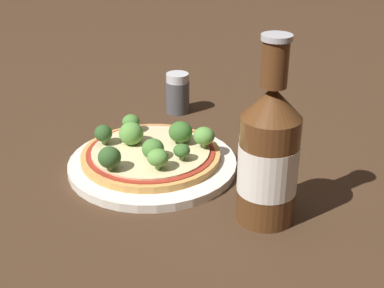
% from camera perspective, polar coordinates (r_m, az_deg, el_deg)
% --- Properties ---
extents(ground_plane, '(3.00, 3.00, 0.00)m').
position_cam_1_polar(ground_plane, '(0.77, -2.48, -2.64)').
color(ground_plane, '#3D2819').
extents(plate, '(0.24, 0.24, 0.01)m').
position_cam_1_polar(plate, '(0.77, -4.21, -2.12)').
color(plate, silver).
rests_on(plate, ground_plane).
extents(pizza, '(0.20, 0.20, 0.01)m').
position_cam_1_polar(pizza, '(0.77, -4.41, -1.06)').
color(pizza, tan).
rests_on(pizza, plate).
extents(broccoli_floret_0, '(0.04, 0.04, 0.03)m').
position_cam_1_polar(broccoli_floret_0, '(0.78, -6.50, 1.12)').
color(broccoli_floret_0, '#7A9E5B').
rests_on(broccoli_floret_0, pizza).
extents(broccoli_floret_1, '(0.02, 0.02, 0.02)m').
position_cam_1_polar(broccoli_floret_1, '(0.73, -1.18, -0.76)').
color(broccoli_floret_1, '#7A9E5B').
rests_on(broccoli_floret_1, pizza).
extents(broccoli_floret_2, '(0.03, 0.03, 0.03)m').
position_cam_1_polar(broccoli_floret_2, '(0.82, -6.32, 2.41)').
color(broccoli_floret_2, '#7A9E5B').
rests_on(broccoli_floret_2, pizza).
extents(broccoli_floret_3, '(0.03, 0.03, 0.03)m').
position_cam_1_polar(broccoli_floret_3, '(0.74, -4.39, -0.40)').
color(broccoli_floret_3, '#7A9E5B').
rests_on(broccoli_floret_3, pizza).
extents(broccoli_floret_4, '(0.03, 0.03, 0.03)m').
position_cam_1_polar(broccoli_floret_4, '(0.76, 1.29, 0.85)').
color(broccoli_floret_4, '#7A9E5B').
rests_on(broccoli_floret_4, pizza).
extents(broccoli_floret_5, '(0.03, 0.03, 0.03)m').
position_cam_1_polar(broccoli_floret_5, '(0.71, -3.65, -1.47)').
color(broccoli_floret_5, '#7A9E5B').
rests_on(broccoli_floret_5, pizza).
extents(broccoli_floret_6, '(0.03, 0.03, 0.03)m').
position_cam_1_polar(broccoli_floret_6, '(0.79, -9.44, 1.11)').
color(broccoli_floret_6, '#7A9E5B').
rests_on(broccoli_floret_6, pizza).
extents(broccoli_floret_7, '(0.03, 0.03, 0.03)m').
position_cam_1_polar(broccoli_floret_7, '(0.71, -8.79, -1.43)').
color(broccoli_floret_7, '#7A9E5B').
rests_on(broccoli_floret_7, pizza).
extents(broccoli_floret_8, '(0.03, 0.03, 0.03)m').
position_cam_1_polar(broccoli_floret_8, '(0.78, -1.23, 1.29)').
color(broccoli_floret_8, '#7A9E5B').
rests_on(broccoli_floret_8, pizza).
extents(beer_bottle, '(0.07, 0.07, 0.23)m').
position_cam_1_polar(beer_bottle, '(0.63, 8.17, -1.17)').
color(beer_bottle, '#563319').
rests_on(beer_bottle, ground_plane).
extents(pepper_shaker, '(0.04, 0.04, 0.07)m').
position_cam_1_polar(pepper_shaker, '(0.95, -1.54, 5.43)').
color(pepper_shaker, '#4C4C51').
rests_on(pepper_shaker, ground_plane).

